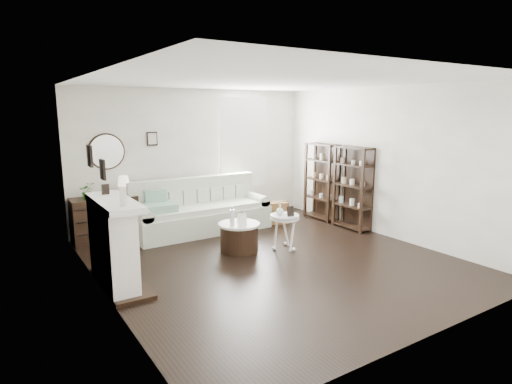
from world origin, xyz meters
TOP-DOWN VIEW (x-y plane):
  - room at (0.73, 2.70)m, footprint 5.50×5.50m
  - fireplace at (-2.32, 0.30)m, footprint 0.50×1.40m
  - shelf_unit_far at (2.33, 1.55)m, footprint 0.30×0.80m
  - shelf_unit_near at (2.33, 0.65)m, footprint 0.30×0.80m
  - sofa at (-0.24, 2.08)m, footprint 2.59×0.90m
  - quilt at (-1.09, 1.95)m, footprint 0.56×0.46m
  - suitcase at (1.20, 1.77)m, footprint 0.70×0.44m
  - dresser at (-1.89, 2.47)m, footprint 1.17×0.50m
  - table_lamp at (-1.55, 2.47)m, footprint 0.28×0.28m
  - potted_plant at (-2.18, 2.42)m, footprint 0.28×0.25m
  - drum_table at (-0.23, 0.64)m, footprint 0.68×0.68m
  - pedestal_table at (0.46, 0.32)m, footprint 0.48×0.48m
  - eiffel_drum at (-0.15, 0.69)m, footprint 0.12×0.12m
  - bottle_drum at (-0.39, 0.56)m, footprint 0.08×0.08m
  - card_frame_drum at (-0.27, 0.47)m, footprint 0.16×0.09m
  - eiffel_ped at (0.56, 0.36)m, footprint 0.11×0.11m
  - flask_ped at (0.38, 0.34)m, footprint 0.13×0.13m
  - card_frame_ped at (0.48, 0.20)m, footprint 0.13×0.06m

SIDE VIEW (x-z plane):
  - suitcase at x=1.20m, z-range 0.00..0.45m
  - drum_table at x=-0.23m, z-range 0.00..0.47m
  - sofa at x=-0.24m, z-range -0.17..0.84m
  - dresser at x=-1.89m, z-range 0.00..0.78m
  - pedestal_table at x=0.46m, z-range 0.24..0.83m
  - fireplace at x=-2.32m, z-range -0.38..1.46m
  - eiffel_drum at x=-0.15m, z-range 0.47..0.64m
  - card_frame_drum at x=-0.27m, z-range 0.47..0.68m
  - quilt at x=-1.09m, z-range 0.52..0.66m
  - bottle_drum at x=-0.39m, z-range 0.47..0.80m
  - card_frame_ped at x=0.48m, z-range 0.59..0.75m
  - eiffel_ped at x=0.56m, z-range 0.59..0.76m
  - flask_ped at x=0.38m, z-range 0.59..0.82m
  - shelf_unit_far at x=2.33m, z-range 0.00..1.60m
  - shelf_unit_near at x=2.33m, z-range 0.00..1.60m
  - potted_plant at x=-2.18m, z-range 0.78..1.07m
  - table_lamp at x=-1.55m, z-range 0.78..1.13m
  - room at x=0.73m, z-range -1.15..4.35m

